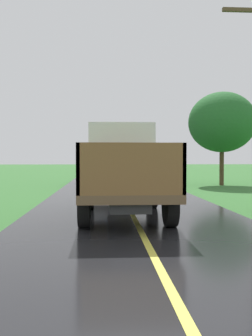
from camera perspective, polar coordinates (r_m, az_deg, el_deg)
The scene contains 3 objects.
banana_truck_near at distance 11.36m, azimuth -0.50°, elevation 0.10°, with size 2.38×5.82×2.80m.
banana_truck_far at distance 25.06m, azimuth -2.28°, elevation 0.92°, with size 2.38×5.81×2.80m.
roadside_tree_near_left at distance 24.57m, azimuth 14.63°, elevation 6.85°, with size 4.28×4.28×5.98m.
Camera 1 is at (-0.85, -0.06, 1.76)m, focal length 39.40 mm.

